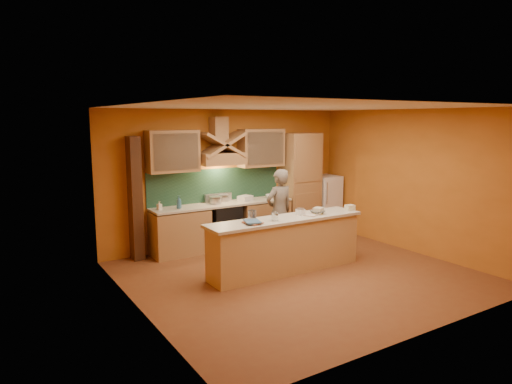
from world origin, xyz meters
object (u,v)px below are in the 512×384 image
fridge (325,203)px  mixing_bowl (317,212)px  kitchen_scale (300,212)px  stove (223,226)px  person (279,211)px

fridge → mixing_bowl: bearing=-133.5°
mixing_bowl → kitchen_scale: bearing=163.5°
kitchen_scale → stove: bearing=98.6°
stove → person: person is taller
kitchen_scale → mixing_bowl: kitchen_scale is taller
fridge → person: size_ratio=0.78×
person → stove: bearing=-54.8°
fridge → kitchen_scale: 2.86m
stove → mixing_bowl: mixing_bowl is taller
stove → person: size_ratio=0.54×
kitchen_scale → person: bearing=70.2°
stove → mixing_bowl: bearing=-66.2°
kitchen_scale → mixing_bowl: (0.31, -0.09, -0.02)m
stove → kitchen_scale: (0.55, -1.85, 0.55)m
stove → mixing_bowl: 2.19m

